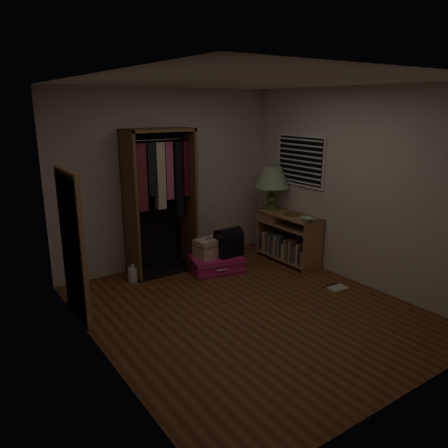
{
  "coord_description": "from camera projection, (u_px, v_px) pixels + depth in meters",
  "views": [
    {
      "loc": [
        -2.93,
        -3.74,
        2.37
      ],
      "look_at": [
        0.3,
        0.95,
        0.8
      ],
      "focal_mm": 35.0,
      "sensor_mm": 36.0,
      "label": 1
    }
  ],
  "objects": [
    {
      "name": "train_case",
      "position": [
        209.0,
        248.0,
        6.29
      ],
      "size": [
        0.44,
        0.33,
        0.29
      ],
      "rotation": [
        0.0,
        0.0,
        0.14
      ],
      "color": "#C8B299",
      "rests_on": "pink_suitcase"
    },
    {
      "name": "ground",
      "position": [
        248.0,
        310.0,
        5.2
      ],
      "size": [
        4.0,
        4.0,
        0.0
      ],
      "primitive_type": "plane",
      "color": "#582F19",
      "rests_on": "ground"
    },
    {
      "name": "table_lamp",
      "position": [
        272.0,
        178.0,
        6.84
      ],
      "size": [
        0.55,
        0.55,
        0.68
      ],
      "rotation": [
        0.0,
        0.0,
        0.01
      ],
      "color": "#475429",
      "rests_on": "console_bookshelf"
    },
    {
      "name": "open_wardrobe",
      "position": [
        161.0,
        189.0,
        6.17
      ],
      "size": [
        0.95,
        0.5,
        2.05
      ],
      "color": "brown",
      "rests_on": "ground"
    },
    {
      "name": "black_bag",
      "position": [
        229.0,
        242.0,
        6.34
      ],
      "size": [
        0.39,
        0.26,
        0.42
      ],
      "rotation": [
        0.0,
        0.0,
        0.02
      ],
      "color": "black",
      "rests_on": "pink_suitcase"
    },
    {
      "name": "ceramic_bowl",
      "position": [
        307.0,
        219.0,
        6.27
      ],
      "size": [
        0.21,
        0.21,
        0.05
      ],
      "primitive_type": "imported",
      "rotation": [
        0.0,
        0.0,
        0.16
      ],
      "color": "#99B89B",
      "rests_on": "console_bookshelf"
    },
    {
      "name": "white_jug",
      "position": [
        133.0,
        274.0,
        6.02
      ],
      "size": [
        0.15,
        0.15,
        0.24
      ],
      "rotation": [
        0.0,
        0.0,
        0.14
      ],
      "color": "white",
      "rests_on": "ground"
    },
    {
      "name": "console_bookshelf",
      "position": [
        286.0,
        236.0,
        6.77
      ],
      "size": [
        0.42,
        1.12,
        0.75
      ],
      "color": "#986A49",
      "rests_on": "ground"
    },
    {
      "name": "pink_suitcase",
      "position": [
        216.0,
        264.0,
        6.38
      ],
      "size": [
        0.84,
        0.68,
        0.23
      ],
      "rotation": [
        0.0,
        0.0,
        -0.22
      ],
      "color": "#D3196E",
      "rests_on": "ground"
    },
    {
      "name": "room_walls",
      "position": [
        253.0,
        184.0,
        4.88
      ],
      "size": [
        3.52,
        4.02,
        2.6
      ],
      "color": "beige",
      "rests_on": "ground"
    },
    {
      "name": "floor_book",
      "position": [
        336.0,
        287.0,
        5.81
      ],
      "size": [
        0.26,
        0.21,
        0.02
      ],
      "rotation": [
        0.0,
        0.0,
        -0.0
      ],
      "color": "beige",
      "rests_on": "ground"
    },
    {
      "name": "brass_tray",
      "position": [
        293.0,
        215.0,
        6.58
      ],
      "size": [
        0.28,
        0.28,
        0.01
      ],
      "rotation": [
        0.0,
        0.0,
        0.16
      ],
      "color": "#A77A40",
      "rests_on": "console_bookshelf"
    },
    {
      "name": "floor_mirror",
      "position": [
        73.0,
        246.0,
        4.84
      ],
      "size": [
        0.06,
        0.8,
        1.7
      ],
      "color": "#A77951",
      "rests_on": "ground"
    }
  ]
}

